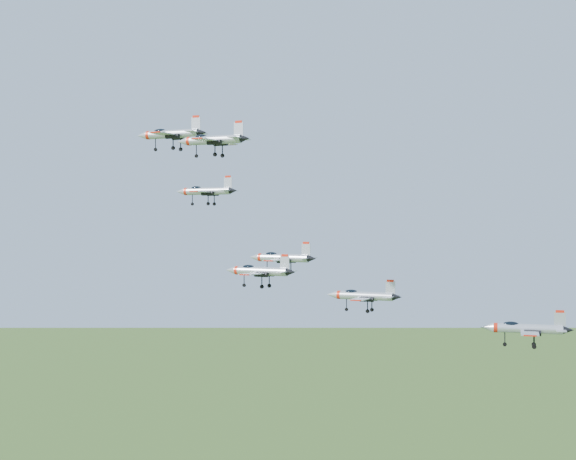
% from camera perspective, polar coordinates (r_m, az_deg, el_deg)
% --- Properties ---
extents(jet_lead, '(13.66, 11.23, 3.66)m').
position_cam_1_polar(jet_lead, '(138.57, -8.37, 6.77)').
color(jet_lead, '#B1B6BE').
extents(jet_left_high, '(11.01, 9.05, 2.95)m').
position_cam_1_polar(jet_left_high, '(127.15, -5.89, 2.78)').
color(jet_left_high, '#B1B6BE').
extents(jet_right_high, '(10.58, 8.72, 2.83)m').
position_cam_1_polar(jet_right_high, '(102.89, -5.44, 6.40)').
color(jet_right_high, '#B1B6BE').
extents(jet_left_low, '(12.15, 10.12, 3.25)m').
position_cam_1_polar(jet_left_low, '(127.38, -0.48, -1.98)').
color(jet_left_low, '#B1B6BE').
extents(jet_right_low, '(10.87, 9.05, 2.90)m').
position_cam_1_polar(jet_right_low, '(107.39, -2.08, -2.92)').
color(jet_right_low, '#B1B6BE').
extents(jet_trail, '(11.46, 9.42, 3.07)m').
position_cam_1_polar(jet_trail, '(117.45, 5.33, -4.66)').
color(jet_trail, '#B1B6BE').
extents(jet_extra, '(13.25, 11.02, 3.54)m').
position_cam_1_polar(jet_extra, '(122.75, 16.51, -6.72)').
color(jet_extra, '#B1B6BE').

